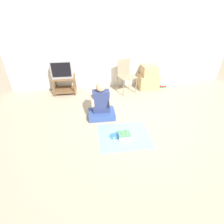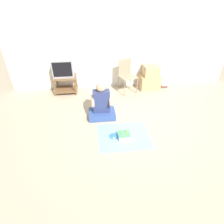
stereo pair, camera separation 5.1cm
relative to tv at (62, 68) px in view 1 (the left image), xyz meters
The scene contains 12 objects.
ground_plane 2.72m from the tv, 50.33° to the right, with size 16.00×16.00×0.00m, color tan.
wall_back 1.78m from the tv, ahead, with size 6.40×0.06×2.55m.
tv_stand 0.43m from the tv, 90.00° to the right, with size 0.63×0.50×0.48m.
tv is the anchor object (origin of this frame).
folding_chair 1.74m from the tv, ahead, with size 0.56×0.54×0.91m.
cardboard_box_stack 2.48m from the tv, ahead, with size 0.57×0.46×0.69m.
book_pile 2.99m from the tv, ahead, with size 0.20×0.14×0.09m.
person_seated 1.72m from the tv, 55.89° to the right, with size 0.59×0.43×0.91m.
party_cloth 2.60m from the tv, 58.35° to the right, with size 1.01×0.84×0.01m.
birthday_cake 2.63m from the tv, 58.95° to the right, with size 0.22×0.22×0.17m.
paper_plate 2.50m from the tv, 62.21° to the right, with size 0.19×0.19×0.01m.
plastic_spoon_near 2.56m from the tv, 63.23° to the right, with size 0.04×0.15×0.01m.
Camera 1 is at (-0.94, -2.70, 2.29)m, focal length 28.00 mm.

